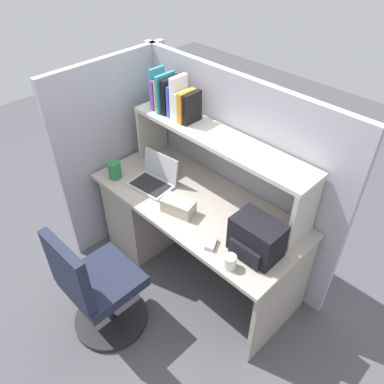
# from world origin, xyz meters

# --- Properties ---
(ground_plane) EXTENTS (8.00, 8.00, 0.00)m
(ground_plane) POSITION_xyz_m (0.00, 0.00, 0.00)
(ground_plane) COLOR #4C4C51
(desk) EXTENTS (1.60, 0.70, 0.73)m
(desk) POSITION_xyz_m (-0.39, 0.00, 0.40)
(desk) COLOR #AAA093
(desk) RESTS_ON ground_plane
(cubicle_partition_rear) EXTENTS (1.84, 0.05, 1.55)m
(cubicle_partition_rear) POSITION_xyz_m (0.00, 0.38, 0.78)
(cubicle_partition_rear) COLOR #9E9EA8
(cubicle_partition_rear) RESTS_ON ground_plane
(cubicle_partition_left) EXTENTS (0.05, 1.06, 1.55)m
(cubicle_partition_left) POSITION_xyz_m (-0.85, -0.05, 0.78)
(cubicle_partition_left) COLOR #9E9EA8
(cubicle_partition_left) RESTS_ON ground_plane
(overhead_hutch) EXTENTS (1.44, 0.28, 0.45)m
(overhead_hutch) POSITION_xyz_m (0.00, 0.20, 1.08)
(overhead_hutch) COLOR #BCB7AC
(overhead_hutch) RESTS_ON desk
(reference_books_on_shelf) EXTENTS (0.38, 0.18, 0.30)m
(reference_books_on_shelf) POSITION_xyz_m (-0.43, 0.20, 1.30)
(reference_books_on_shelf) COLOR teal
(reference_books_on_shelf) RESTS_ON overhead_hutch
(laptop) EXTENTS (0.34, 0.28, 0.22)m
(laptop) POSITION_xyz_m (-0.37, -0.07, 0.78)
(laptop) COLOR #B7BABF
(laptop) RESTS_ON desk
(backpack) EXTENTS (0.30, 0.22, 0.24)m
(backpack) POSITION_xyz_m (0.57, -0.09, 0.85)
(backpack) COLOR black
(backpack) RESTS_ON desk
(computer_mouse) EXTENTS (0.10, 0.12, 0.03)m
(computer_mouse) POSITION_xyz_m (0.35, -0.23, 0.75)
(computer_mouse) COLOR silver
(computer_mouse) RESTS_ON desk
(paper_cup) EXTENTS (0.08, 0.08, 0.09)m
(paper_cup) POSITION_xyz_m (0.54, -0.28, 0.77)
(paper_cup) COLOR white
(paper_cup) RESTS_ON desk
(tissue_box) EXTENTS (0.24, 0.17, 0.10)m
(tissue_box) POSITION_xyz_m (-0.02, -0.16, 0.78)
(tissue_box) COLOR #BFB299
(tissue_box) RESTS_ON desk
(snack_canister) EXTENTS (0.10, 0.10, 0.13)m
(snack_canister) POSITION_xyz_m (-0.64, -0.23, 0.80)
(snack_canister) COLOR #26723F
(snack_canister) RESTS_ON desk
(office_chair) EXTENTS (0.52, 0.52, 0.93)m
(office_chair) POSITION_xyz_m (-0.11, -0.82, 0.39)
(office_chair) COLOR black
(office_chair) RESTS_ON ground_plane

